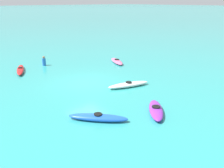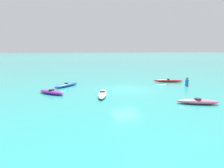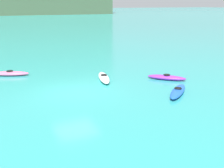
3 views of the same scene
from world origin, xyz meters
TOP-DOWN VIEW (x-y plane):
  - ground_plane at (0.00, 0.00)m, footprint 600.00×600.00m
  - kayak_white at (2.67, 1.64)m, footprint 1.55×3.10m
  - kayak_pink at (-2.89, 5.74)m, footprint 2.75×1.81m
  - kayak_blue at (5.17, -3.08)m, footprint 2.72×2.44m
  - kayak_purple at (6.53, -0.23)m, footprint 2.32×2.40m

SIDE VIEW (x-z plane):
  - ground_plane at x=0.00m, z-range 0.00..0.00m
  - kayak_blue at x=5.17m, z-range -0.02..0.35m
  - kayak_white at x=2.67m, z-range -0.02..0.35m
  - kayak_pink at x=-2.89m, z-range -0.02..0.35m
  - kayak_purple at x=6.53m, z-range -0.02..0.35m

